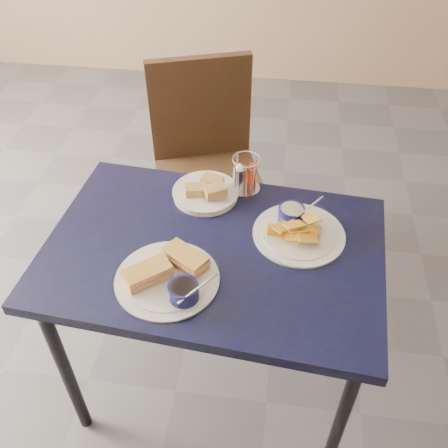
# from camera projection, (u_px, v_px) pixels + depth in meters

# --- Properties ---
(ground) EXTENTS (6.00, 6.00, 0.00)m
(ground) POSITION_uv_depth(u_px,v_px,m) (189.00, 328.00, 2.28)
(ground) COLOR #504F54
(ground) RESTS_ON ground
(dining_table) EXTENTS (1.14, 0.81, 0.75)m
(dining_table) POSITION_uv_depth(u_px,v_px,m) (214.00, 263.00, 1.66)
(dining_table) COLOR black
(dining_table) RESTS_ON ground
(chair_far) EXTENTS (0.58, 0.58, 0.99)m
(chair_far) POSITION_uv_depth(u_px,v_px,m) (212.00, 154.00, 2.32)
(chair_far) COLOR black
(chair_far) RESTS_ON ground
(sandwich_plate) EXTENTS (0.32, 0.32, 0.12)m
(sandwich_plate) POSITION_uv_depth(u_px,v_px,m) (170.00, 275.00, 1.50)
(sandwich_plate) COLOR white
(sandwich_plate) RESTS_ON dining_table
(plantain_plate) EXTENTS (0.31, 0.31, 0.12)m
(plantain_plate) POSITION_uv_depth(u_px,v_px,m) (296.00, 227.00, 1.66)
(plantain_plate) COLOR white
(plantain_plate) RESTS_ON dining_table
(bread_basket) EXTENTS (0.23, 0.23, 0.07)m
(bread_basket) POSITION_uv_depth(u_px,v_px,m) (206.00, 192.00, 1.79)
(bread_basket) COLOR white
(bread_basket) RESTS_ON dining_table
(condiment_caddy) EXTENTS (0.11, 0.11, 0.14)m
(condiment_caddy) POSITION_uv_depth(u_px,v_px,m) (244.00, 176.00, 1.80)
(condiment_caddy) COLOR silver
(condiment_caddy) RESTS_ON dining_table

